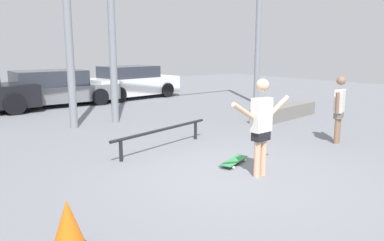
{
  "coord_description": "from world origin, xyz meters",
  "views": [
    {
      "loc": [
        -4.28,
        -4.12,
        2.07
      ],
      "look_at": [
        0.11,
        1.28,
        0.72
      ],
      "focal_mm": 35.0,
      "sensor_mm": 36.0,
      "label": 1
    }
  ],
  "objects_px": {
    "skateboarder": "(261,122)",
    "traffic_cone": "(68,230)",
    "grind_box": "(284,112)",
    "grind_rail": "(162,133)",
    "skateboard": "(234,161)",
    "parked_car_grey": "(53,89)",
    "parked_car_white": "(131,83)",
    "bystander": "(339,107)"
  },
  "relations": [
    {
      "from": "grind_box",
      "to": "parked_car_white",
      "type": "relative_size",
      "value": 0.68
    },
    {
      "from": "skateboarder",
      "to": "bystander",
      "type": "relative_size",
      "value": 1.09
    },
    {
      "from": "grind_box",
      "to": "traffic_cone",
      "type": "bearing_deg",
      "value": -156.88
    },
    {
      "from": "bystander",
      "to": "parked_car_white",
      "type": "bearing_deg",
      "value": -111.07
    },
    {
      "from": "grind_rail",
      "to": "skateboarder",
      "type": "bearing_deg",
      "value": -83.48
    },
    {
      "from": "skateboarder",
      "to": "traffic_cone",
      "type": "xyz_separation_m",
      "value": [
        -3.35,
        -0.42,
        -0.6
      ]
    },
    {
      "from": "parked_car_grey",
      "to": "traffic_cone",
      "type": "relative_size",
      "value": 7.12
    },
    {
      "from": "grind_rail",
      "to": "parked_car_grey",
      "type": "distance_m",
      "value": 7.44
    },
    {
      "from": "skateboarder",
      "to": "skateboard",
      "type": "distance_m",
      "value": 1.11
    },
    {
      "from": "traffic_cone",
      "to": "skateboard",
      "type": "bearing_deg",
      "value": 18.01
    },
    {
      "from": "parked_car_grey",
      "to": "skateboard",
      "type": "bearing_deg",
      "value": -87.49
    },
    {
      "from": "parked_car_grey",
      "to": "bystander",
      "type": "relative_size",
      "value": 3.01
    },
    {
      "from": "skateboard",
      "to": "grind_rail",
      "type": "height_order",
      "value": "grind_rail"
    },
    {
      "from": "skateboarder",
      "to": "traffic_cone",
      "type": "height_order",
      "value": "skateboarder"
    },
    {
      "from": "grind_rail",
      "to": "traffic_cone",
      "type": "relative_size",
      "value": 4.3
    },
    {
      "from": "parked_car_grey",
      "to": "traffic_cone",
      "type": "bearing_deg",
      "value": -106.36
    },
    {
      "from": "parked_car_grey",
      "to": "traffic_cone",
      "type": "xyz_separation_m",
      "value": [
        -3.43,
        -10.25,
        -0.32
      ]
    },
    {
      "from": "skateboard",
      "to": "parked_car_grey",
      "type": "xyz_separation_m",
      "value": [
        -0.06,
        9.12,
        0.56
      ]
    },
    {
      "from": "skateboarder",
      "to": "grind_box",
      "type": "relative_size",
      "value": 0.57
    },
    {
      "from": "skateboarder",
      "to": "grind_rail",
      "type": "xyz_separation_m",
      "value": [
        -0.27,
        2.4,
        -0.55
      ]
    },
    {
      "from": "skateboarder",
      "to": "traffic_cone",
      "type": "relative_size",
      "value": 2.57
    },
    {
      "from": "grind_box",
      "to": "traffic_cone",
      "type": "relative_size",
      "value": 4.48
    },
    {
      "from": "skateboarder",
      "to": "skateboard",
      "type": "height_order",
      "value": "skateboarder"
    },
    {
      "from": "grind_box",
      "to": "parked_car_grey",
      "type": "distance_m",
      "value": 8.21
    },
    {
      "from": "skateboarder",
      "to": "bystander",
      "type": "xyz_separation_m",
      "value": [
        3.02,
        0.38,
        -0.09
      ]
    },
    {
      "from": "grind_box",
      "to": "parked_car_white",
      "type": "xyz_separation_m",
      "value": [
        -1.16,
        6.99,
        0.45
      ]
    },
    {
      "from": "grind_box",
      "to": "grind_rail",
      "type": "relative_size",
      "value": 1.04
    },
    {
      "from": "skateboarder",
      "to": "parked_car_white",
      "type": "distance_m",
      "value": 10.49
    },
    {
      "from": "grind_box",
      "to": "bystander",
      "type": "relative_size",
      "value": 1.89
    },
    {
      "from": "grind_rail",
      "to": "parked_car_grey",
      "type": "relative_size",
      "value": 0.6
    },
    {
      "from": "skateboarder",
      "to": "parked_car_white",
      "type": "xyz_separation_m",
      "value": [
        3.37,
        9.93,
        -0.25
      ]
    },
    {
      "from": "skateboarder",
      "to": "traffic_cone",
      "type": "distance_m",
      "value": 3.43
    },
    {
      "from": "skateboard",
      "to": "parked_car_white",
      "type": "relative_size",
      "value": 0.19
    },
    {
      "from": "grind_box",
      "to": "grind_rail",
      "type": "distance_m",
      "value": 4.83
    },
    {
      "from": "skateboarder",
      "to": "parked_car_white",
      "type": "height_order",
      "value": "skateboarder"
    },
    {
      "from": "grind_box",
      "to": "parked_car_white",
      "type": "bearing_deg",
      "value": 99.41
    },
    {
      "from": "skateboard",
      "to": "bystander",
      "type": "bearing_deg",
      "value": -27.15
    },
    {
      "from": "skateboard",
      "to": "grind_rail",
      "type": "bearing_deg",
      "value": 83.04
    },
    {
      "from": "grind_rail",
      "to": "traffic_cone",
      "type": "distance_m",
      "value": 4.18
    },
    {
      "from": "parked_car_grey",
      "to": "bystander",
      "type": "xyz_separation_m",
      "value": [
        2.95,
        -9.46,
        0.19
      ]
    },
    {
      "from": "grind_rail",
      "to": "parked_car_white",
      "type": "distance_m",
      "value": 8.37
    },
    {
      "from": "skateboard",
      "to": "grind_box",
      "type": "height_order",
      "value": "grind_box"
    }
  ]
}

